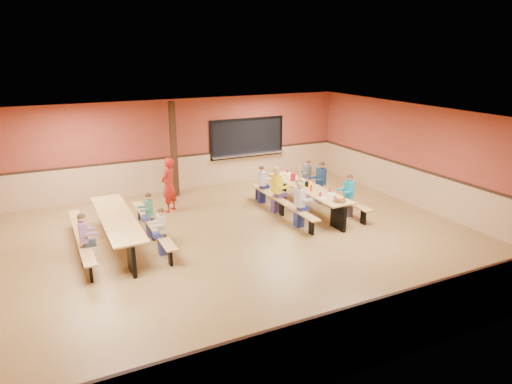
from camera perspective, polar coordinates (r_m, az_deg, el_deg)
name	(u,v)px	position (r m, az deg, el deg)	size (l,w,h in m)	color
ground	(237,244)	(11.12, -2.42, -6.53)	(12.00, 12.00, 0.00)	olive
room_envelope	(236,217)	(10.86, -2.47, -3.20)	(12.04, 10.04, 3.02)	#963C2B
kitchen_pass_through	(247,140)	(16.04, -1.11, 6.58)	(2.78, 0.28, 1.38)	black
structural_post	(174,150)	(14.57, -10.24, 5.23)	(0.18, 0.18, 3.00)	black
cafeteria_table_main	(307,194)	(13.23, 6.37, -0.21)	(1.91, 3.70, 0.74)	tan
cafeteria_table_second	(117,225)	(11.32, -16.93, -3.99)	(1.91, 3.70, 0.74)	tan
seated_child_white_left	(299,205)	(12.03, 5.44, -1.59)	(0.37, 0.30, 1.22)	#BBBBC2
seated_adult_yellow	(276,190)	(13.06, 2.56, 0.24)	(0.42, 0.34, 1.31)	yellow
seated_child_grey_left	(262,185)	(13.88, 0.70, 0.94)	(0.34, 0.28, 1.14)	silver
seated_child_teal_right	(348,196)	(13.00, 11.48, -0.45)	(0.36, 0.30, 1.20)	teal
seated_child_navy_right	(321,182)	(14.05, 8.12, 1.22)	(0.40, 0.32, 1.27)	#162C4D
seated_child_char_right	(307,178)	(14.70, 6.39, 1.78)	(0.34, 0.28, 1.14)	#4D5558
seated_child_purple_sec	(84,240)	(10.52, -20.70, -5.66)	(0.36, 0.29, 1.18)	#89547E
seated_child_green_sec	(150,215)	(11.67, -13.17, -2.84)	(0.33, 0.27, 1.13)	#36765B
seated_child_tan_sec	(162,232)	(10.59, -11.68, -4.89)	(0.32, 0.26, 1.11)	#B8AD92
standing_woman	(169,185)	(13.29, -10.85, 0.89)	(0.58, 0.38, 1.59)	#AD1E13
punch_pitcher	(293,177)	(13.73, 4.64, 1.91)	(0.16, 0.16, 0.22)	#B21727
chip_bowl	(340,199)	(11.97, 10.42, -0.87)	(0.32, 0.32, 0.15)	orange
napkin_dispenser	(307,184)	(13.19, 6.45, 0.99)	(0.10, 0.14, 0.13)	black
condiment_mustard	(309,185)	(13.05, 6.68, 0.90)	(0.06, 0.06, 0.17)	yellow
condiment_ketchup	(311,188)	(12.76, 6.92, 0.50)	(0.06, 0.06, 0.17)	#B2140F
table_paddle	(299,179)	(13.46, 5.46, 1.69)	(0.16, 0.16, 0.56)	black
place_settings	(307,185)	(13.15, 6.41, 0.90)	(0.65, 3.30, 0.11)	beige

